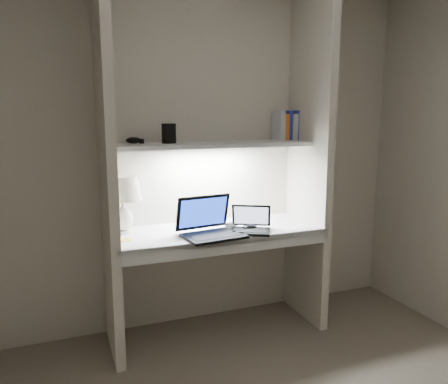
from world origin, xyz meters
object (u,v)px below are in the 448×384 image
laptop_main (210,227)px  book_row (288,126)px  table_lamp (122,195)px  speaker (215,216)px  laptop_netbook (250,225)px

laptop_main → book_row: 1.04m
table_lamp → laptop_main: 0.62m
speaker → book_row: (0.62, 0.06, 0.64)m
laptop_main → laptop_netbook: 0.29m
speaker → laptop_netbook: bearing=-79.9°
laptop_main → speaker: size_ratio=3.30×
laptop_main → table_lamp: bearing=146.8°
table_lamp → speaker: (0.66, 0.01, -0.20)m
speaker → table_lamp: bearing=159.7°
book_row → laptop_main: bearing=-157.0°
laptop_main → speaker: (0.13, 0.26, 0.01)m
laptop_netbook → speaker: (-0.16, 0.27, 0.02)m
laptop_main → speaker: bearing=56.3°
table_lamp → laptop_netbook: bearing=-17.9°
table_lamp → speaker: size_ratio=3.05×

